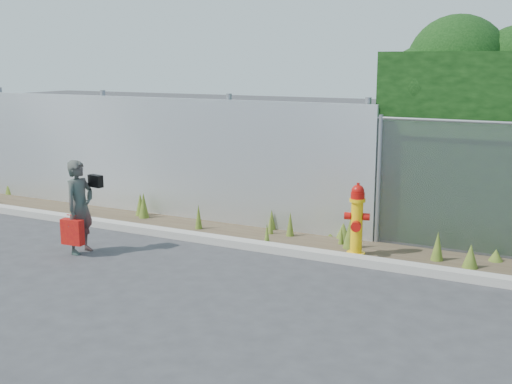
{
  "coord_description": "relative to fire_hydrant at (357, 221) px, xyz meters",
  "views": [
    {
      "loc": [
        3.81,
        -6.69,
        2.88
      ],
      "look_at": [
        -0.3,
        1.4,
        1.0
      ],
      "focal_mm": 45.0,
      "sensor_mm": 36.0,
      "label": 1
    }
  ],
  "objects": [
    {
      "name": "red_tote_bag",
      "position": [
        -3.77,
        -1.89,
        -0.17
      ],
      "size": [
        0.35,
        0.13,
        0.46
      ],
      "rotation": [
        0.0,
        0.0,
        0.05
      ],
      "color": "#9F090E"
    },
    {
      "name": "weed_strip",
      "position": [
        -1.04,
        0.35,
        -0.42
      ],
      "size": [
        16.0,
        1.33,
        0.54
      ],
      "color": "#473928",
      "rests_on": "ground"
    },
    {
      "name": "woman",
      "position": [
        -3.78,
        -1.71,
        0.17
      ],
      "size": [
        0.35,
        0.53,
        1.42
      ],
      "primitive_type": "imported",
      "rotation": [
        0.0,
        0.0,
        1.55
      ],
      "color": "#106657",
      "rests_on": "ground"
    },
    {
      "name": "corrugated_fence",
      "position": [
        -4.22,
        0.83,
        0.56
      ],
      "size": [
        8.5,
        0.21,
        2.3
      ],
      "color": "silver",
      "rests_on": "ground"
    },
    {
      "name": "curb",
      "position": [
        -0.98,
        -0.37,
        -0.48
      ],
      "size": [
        16.0,
        0.22,
        0.12
      ],
      "primitive_type": "cube",
      "color": "#A9A398",
      "rests_on": "ground"
    },
    {
      "name": "black_shoulder_bag",
      "position": [
        -3.65,
        -1.47,
        0.54
      ],
      "size": [
        0.25,
        0.1,
        0.18
      ],
      "rotation": [
        0.0,
        0.0,
        -0.19
      ],
      "color": "black"
    },
    {
      "name": "ground",
      "position": [
        -0.98,
        -2.17,
        -0.54
      ],
      "size": [
        80.0,
        80.0,
        0.0
      ],
      "primitive_type": "plane",
      "color": "#353538",
      "rests_on": "ground"
    },
    {
      "name": "fire_hydrant",
      "position": [
        0.0,
        0.0,
        0.0
      ],
      "size": [
        0.37,
        0.33,
        1.11
      ],
      "rotation": [
        0.0,
        0.0,
        0.24
      ],
      "color": "yellow",
      "rests_on": "ground"
    }
  ]
}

